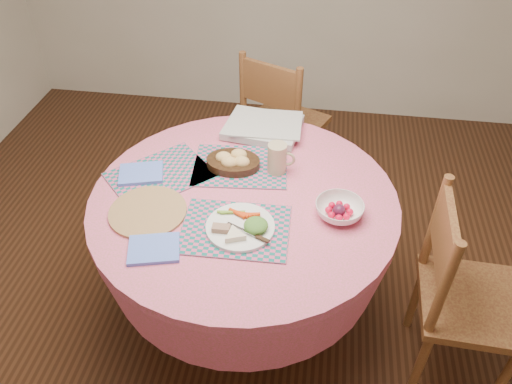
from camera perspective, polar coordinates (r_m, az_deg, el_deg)
ground at (r=2.55m, az=-1.14°, el=-13.40°), size 4.00×4.00×0.00m
dining_table at (r=2.13m, az=-1.33°, el=-4.49°), size 1.24×1.24×0.75m
chair_right at (r=2.17m, az=22.34°, el=-10.65°), size 0.42×0.44×0.91m
chair_back at (r=2.97m, az=2.82°, el=8.08°), size 0.55×0.54×0.92m
placemat_front at (r=1.86m, az=-2.38°, el=-4.26°), size 0.41×0.31×0.01m
placemat_left at (r=2.14m, az=-10.90°, el=1.92°), size 0.50×0.49×0.01m
placemat_back at (r=2.15m, az=-1.79°, el=2.99°), size 0.43×0.34×0.01m
wicker_trivet at (r=1.97m, az=-12.26°, el=-2.20°), size 0.30×0.30×0.01m
napkin_near at (r=1.82m, az=-11.59°, el=-6.38°), size 0.21×0.18×0.01m
napkin_far at (r=2.15m, az=-13.00°, el=2.09°), size 0.21×0.18×0.01m
dinner_plate at (r=1.84m, az=-1.62°, el=-3.96°), size 0.26×0.26×0.05m
bread_bowl at (r=2.13m, az=-2.62°, el=3.58°), size 0.23×0.23×0.08m
latte_mug at (r=2.08m, az=2.49°, el=3.88°), size 0.12×0.08×0.13m
fruit_bowl at (r=1.92m, az=9.50°, el=-2.04°), size 0.21×0.21×0.06m
newspaper_stack at (r=2.36m, az=0.87°, el=7.49°), size 0.37×0.31×0.04m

